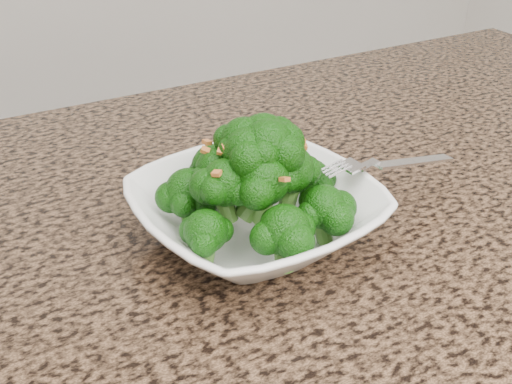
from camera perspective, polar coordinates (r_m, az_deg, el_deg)
granite_counter at (r=0.50m, az=-2.65°, el=-14.78°), size 1.64×1.04×0.03m
bowl at (r=0.59m, az=-0.00°, el=-1.96°), size 0.24×0.24×0.05m
broccoli_pile at (r=0.56m, az=-0.00°, el=3.72°), size 0.19×0.19×0.08m
garlic_topping at (r=0.54m, az=-0.00°, el=7.66°), size 0.11×0.11×0.01m
fork at (r=0.62m, az=10.23°, el=2.46°), size 0.18×0.05×0.01m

